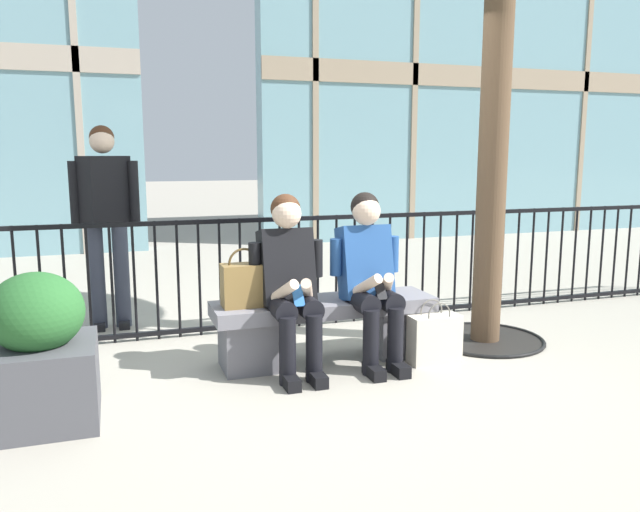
# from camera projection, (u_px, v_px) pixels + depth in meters

# --- Properties ---
(ground_plane) EXTENTS (60.00, 60.00, 0.00)m
(ground_plane) POSITION_uv_depth(u_px,v_px,m) (324.00, 360.00, 4.51)
(ground_plane) COLOR #A8A091
(stone_bench) EXTENTS (1.60, 0.44, 0.45)m
(stone_bench) POSITION_uv_depth(u_px,v_px,m) (324.00, 324.00, 4.47)
(stone_bench) COLOR slate
(stone_bench) RESTS_ON ground
(seated_person_with_phone) EXTENTS (0.52, 0.66, 1.21)m
(seated_person_with_phone) POSITION_uv_depth(u_px,v_px,m) (290.00, 278.00, 4.20)
(seated_person_with_phone) COLOR black
(seated_person_with_phone) RESTS_ON ground
(seated_person_companion) EXTENTS (0.52, 0.66, 1.21)m
(seated_person_companion) POSITION_uv_depth(u_px,v_px,m) (369.00, 273.00, 4.38)
(seated_person_companion) COLOR black
(seated_person_companion) RESTS_ON ground
(handbag_on_bench) EXTENTS (0.30, 0.18, 0.40)m
(handbag_on_bench) POSITION_uv_depth(u_px,v_px,m) (244.00, 284.00, 4.22)
(handbag_on_bench) COLOR olive
(handbag_on_bench) RESTS_ON stone_bench
(shopping_bag) EXTENTS (0.37, 0.16, 0.45)m
(shopping_bag) POSITION_uv_depth(u_px,v_px,m) (435.00, 338.00, 4.43)
(shopping_bag) COLOR beige
(shopping_bag) RESTS_ON ground
(bystander_at_railing) EXTENTS (0.55, 0.40, 1.71)m
(bystander_at_railing) POSITION_uv_depth(u_px,v_px,m) (106.00, 211.00, 5.21)
(bystander_at_railing) COLOR #383D4C
(bystander_at_railing) RESTS_ON ground
(plaza_railing) EXTENTS (9.33, 0.04, 0.96)m
(plaza_railing) POSITION_uv_depth(u_px,v_px,m) (290.00, 272.00, 5.29)
(plaza_railing) COLOR black
(plaza_railing) RESTS_ON ground
(planter) EXTENTS (0.60, 0.60, 0.85)m
(planter) POSITION_uv_depth(u_px,v_px,m) (39.00, 354.00, 3.41)
(planter) COLOR #4C4C51
(planter) RESTS_ON ground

